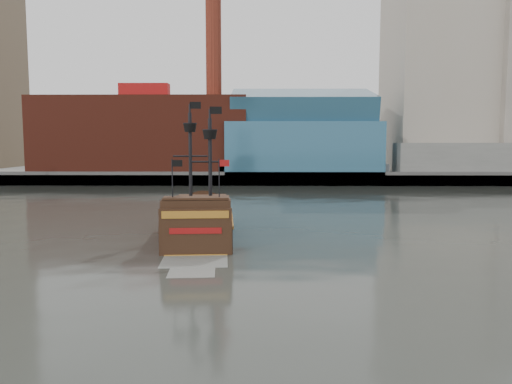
{
  "coord_description": "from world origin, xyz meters",
  "views": [
    {
      "loc": [
        2.02,
        -30.87,
        8.24
      ],
      "look_at": [
        1.51,
        11.03,
        4.0
      ],
      "focal_mm": 35.0,
      "sensor_mm": 36.0,
      "label": 1
    }
  ],
  "objects": [
    {
      "name": "ground",
      "position": [
        0.0,
        0.0,
        0.0
      ],
      "size": [
        400.0,
        400.0,
        0.0
      ],
      "primitive_type": "plane",
      "color": "#272A25",
      "rests_on": "ground"
    },
    {
      "name": "seawall",
      "position": [
        0.0,
        62.5,
        1.3
      ],
      "size": [
        220.0,
        1.0,
        2.6
      ],
      "primitive_type": "cube",
      "color": "#4C4C49",
      "rests_on": "ground"
    },
    {
      "name": "promenade_far",
      "position": [
        0.0,
        92.0,
        1.0
      ],
      "size": [
        220.0,
        60.0,
        2.0
      ],
      "primitive_type": "cube",
      "color": "slate",
      "rests_on": "ground"
    },
    {
      "name": "skyline",
      "position": [
        5.21,
        84.56,
        24.55
      ],
      "size": [
        149.0,
        45.0,
        62.0
      ],
      "color": "brown",
      "rests_on": "promenade_far"
    },
    {
      "name": "pirate_ship",
      "position": [
        -3.27,
        11.0,
        1.14
      ],
      "size": [
        6.34,
        17.09,
        12.54
      ],
      "rotation": [
        0.0,
        0.0,
        0.08
      ],
      "color": "black",
      "rests_on": "ground"
    }
  ]
}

